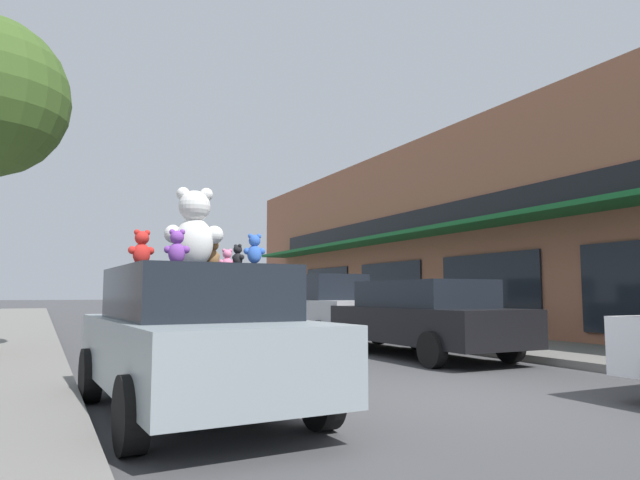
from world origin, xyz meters
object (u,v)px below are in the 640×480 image
Objects in this scene: teddy_bear_purple at (177,247)px; teddy_bear_blue at (254,249)px; teddy_bear_pink at (227,261)px; teddy_bear_teal at (144,261)px; teddy_bear_giant at (194,229)px; teddy_bear_black at (238,256)px; parked_car_far_center at (423,316)px; parked_car_far_right at (324,308)px; plush_art_car at (194,337)px; teddy_bear_brown at (213,254)px; teddy_bear_red at (142,248)px.

teddy_bear_purple is 0.76m from teddy_bear_blue.
teddy_bear_pink reaches higher than teddy_bear_teal.
teddy_bear_giant reaches higher than teddy_bear_black.
teddy_bear_giant is 6.48m from parked_car_far_center.
teddy_bear_teal is (-0.76, 1.26, -0.01)m from teddy_bear_black.
teddy_bear_purple is 0.07× the size of parked_car_far_right.
teddy_bear_black is (0.36, -0.45, -0.31)m from teddy_bear_giant.
parked_car_far_right is (5.47, 7.91, 0.08)m from plush_art_car.
teddy_bear_purple is at bearing 60.18° from teddy_bear_pink.
teddy_bear_giant is at bearing -12.72° from teddy_bear_brown.
teddy_bear_black is 6.39m from parked_car_far_center.
teddy_bear_teal is at bearing -52.78° from teddy_bear_blue.
parked_car_far_right is (6.06, 8.11, -0.83)m from teddy_bear_red.
teddy_bear_black reaches higher than parked_car_far_center.
teddy_bear_red reaches higher than plush_art_car.
teddy_bear_brown is at bearing -148.74° from parked_car_far_center.
teddy_bear_black is at bearing -142.18° from teddy_bear_purple.
teddy_bear_blue is 1.29× the size of teddy_bear_teal.
teddy_bear_blue is 0.06× the size of parked_car_far_center.
teddy_bear_black is (0.36, -0.35, 0.86)m from plush_art_car.
teddy_bear_pink is at bearing -33.89° from teddy_bear_black.
teddy_bear_purple reaches higher than parked_car_far_right.
teddy_bear_pink is (0.65, 0.89, -0.28)m from teddy_bear_giant.
teddy_bear_giant is at bearing 86.25° from plush_art_car.
teddy_bear_red is 1.72m from teddy_bear_pink.
teddy_bear_red is (-0.91, 0.81, 0.04)m from teddy_bear_blue.
teddy_bear_giant is 0.71m from teddy_bear_red.
teddy_bear_blue is 2.05m from teddy_bear_teal.
teddy_bear_red is at bearing 45.55° from teddy_bear_pink.
teddy_bear_black is 0.05× the size of parked_car_far_right.
teddy_bear_giant is 3.13× the size of teddy_bear_blue.
teddy_bear_brown is (0.57, 0.81, 0.01)m from teddy_bear_purple.
teddy_bear_teal is (0.20, 1.11, -0.07)m from teddy_bear_red.
teddy_bear_brown reaches higher than teddy_bear_purple.
teddy_bear_pink reaches higher than parked_car_far_center.
teddy_bear_black is 0.84× the size of teddy_bear_blue.
teddy_bear_red is (-0.59, -0.20, 0.92)m from plush_art_car.
teddy_bear_blue is at bearing -120.02° from parked_car_far_right.
teddy_bear_red reaches higher than teddy_bear_brown.
teddy_bear_pink is at bearing -112.22° from teddy_bear_giant.
teddy_bear_brown is 6.17m from parked_car_far_center.
teddy_bear_red is 1.64× the size of teddy_bear_teal.
teddy_bear_pink reaches higher than parked_car_far_right.
teddy_bear_blue is at bearing 165.27° from teddy_bear_purple.
teddy_bear_black is at bearing 142.23° from teddy_bear_giant.
teddy_bear_red is (-0.27, 0.40, 0.01)m from teddy_bear_purple.
teddy_bear_purple is 1.42× the size of teddy_bear_black.
teddy_bear_brown is (0.64, -0.69, 0.06)m from teddy_bear_teal.
teddy_bear_purple reaches higher than teddy_bear_pink.
teddy_bear_black is at bearing -121.72° from parked_car_far_right.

